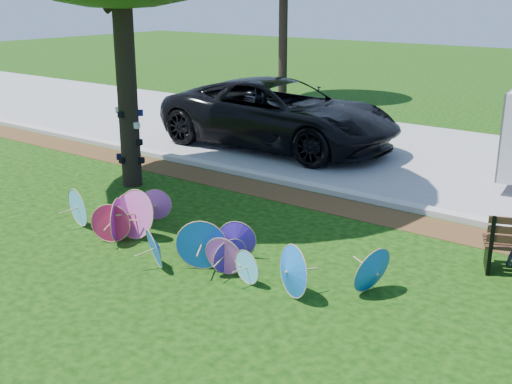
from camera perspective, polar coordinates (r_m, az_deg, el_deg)
ground at (r=10.41m, az=-8.93°, el=-6.89°), size 90.00×90.00×0.00m
mulch_strip at (r=13.68m, az=4.64°, el=-0.68°), size 90.00×1.00×0.01m
curb at (r=14.23m, az=6.16°, el=0.24°), size 90.00×0.30×0.12m
street at (r=17.81m, az=13.09°, el=3.24°), size 90.00×8.00×0.01m
parasol_pile at (r=10.81m, az=-6.74°, el=-3.67°), size 6.35×2.04×0.91m
black_van at (r=18.07m, az=2.09°, el=6.94°), size 6.87×3.25×1.90m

